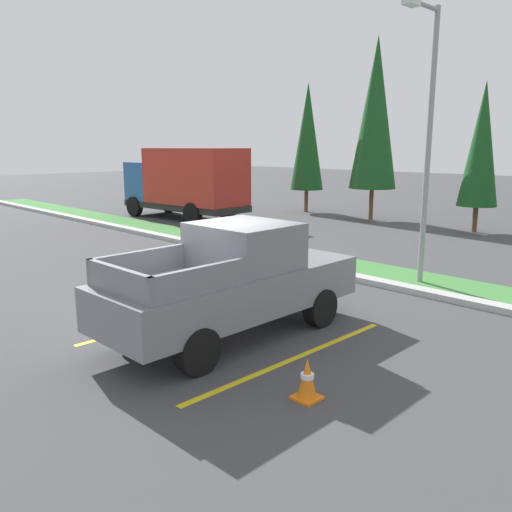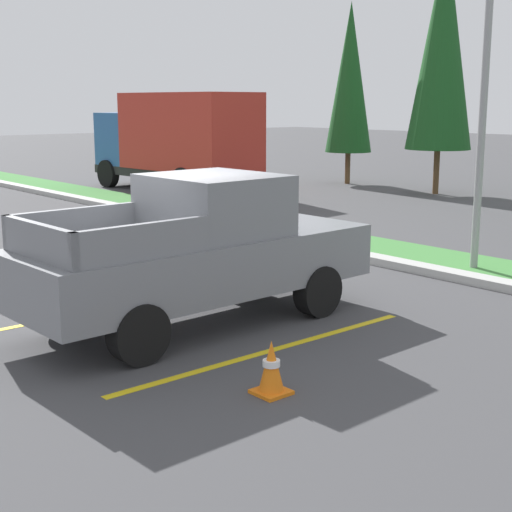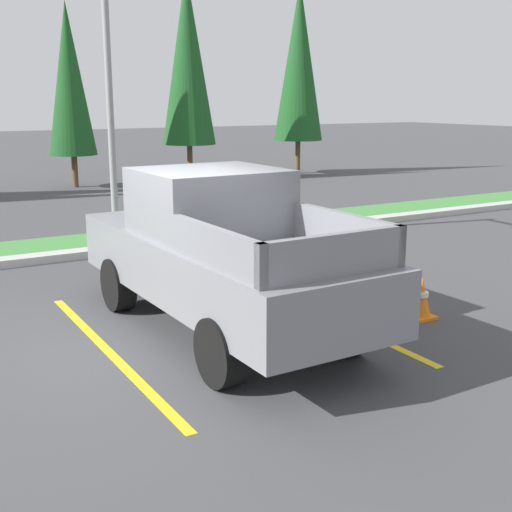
% 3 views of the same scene
% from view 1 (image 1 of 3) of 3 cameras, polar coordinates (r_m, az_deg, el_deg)
% --- Properties ---
extents(ground_plane, '(120.00, 120.00, 0.00)m').
position_cam_1_polar(ground_plane, '(10.56, -5.32, -7.38)').
color(ground_plane, '#424244').
extents(parking_line_near, '(0.12, 4.80, 0.01)m').
position_cam_1_polar(parking_line_near, '(11.07, -7.90, -6.51)').
color(parking_line_near, yellow).
rests_on(parking_line_near, ground).
extents(parking_line_far, '(0.12, 4.80, 0.01)m').
position_cam_1_polar(parking_line_far, '(8.91, 4.30, -11.08)').
color(parking_line_far, yellow).
rests_on(parking_line_far, ground).
extents(curb_strip, '(56.00, 0.40, 0.15)m').
position_cam_1_polar(curb_strip, '(14.09, 10.66, -2.29)').
color(curb_strip, '#B2B2AD').
rests_on(curb_strip, ground).
extents(grass_median, '(56.00, 1.80, 0.06)m').
position_cam_1_polar(grass_median, '(14.99, 13.08, -1.71)').
color(grass_median, '#42843D').
rests_on(grass_median, ground).
extents(pickup_truck_main, '(2.06, 5.27, 2.10)m').
position_cam_1_polar(pickup_truck_main, '(9.65, -2.34, -2.75)').
color(pickup_truck_main, black).
rests_on(pickup_truck_main, ground).
extents(cargo_truck_distant, '(6.95, 2.90, 3.40)m').
position_cam_1_polar(cargo_truck_distant, '(25.63, -7.66, 8.15)').
color(cargo_truck_distant, black).
rests_on(cargo_truck_distant, ground).
extents(street_light, '(0.24, 1.49, 6.69)m').
position_cam_1_polar(street_light, '(13.58, 18.15, 13.08)').
color(street_light, gray).
rests_on(street_light, ground).
extents(cypress_tree_leftmost, '(1.75, 1.75, 6.74)m').
position_cam_1_polar(cypress_tree_leftmost, '(28.28, 5.65, 12.84)').
color(cypress_tree_leftmost, brown).
rests_on(cypress_tree_leftmost, ground).
extents(cypress_tree_left_inner, '(2.19, 2.19, 8.44)m').
position_cam_1_polar(cypress_tree_left_inner, '(25.68, 12.92, 14.95)').
color(cypress_tree_left_inner, brown).
rests_on(cypress_tree_left_inner, ground).
extents(cypress_tree_center, '(1.57, 1.57, 6.04)m').
position_cam_1_polar(cypress_tree_center, '(23.17, 23.45, 11.13)').
color(cypress_tree_center, brown).
rests_on(cypress_tree_center, ground).
extents(traffic_cone, '(0.36, 0.36, 0.60)m').
position_cam_1_polar(traffic_cone, '(7.50, 5.62, -13.32)').
color(traffic_cone, orange).
rests_on(traffic_cone, ground).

